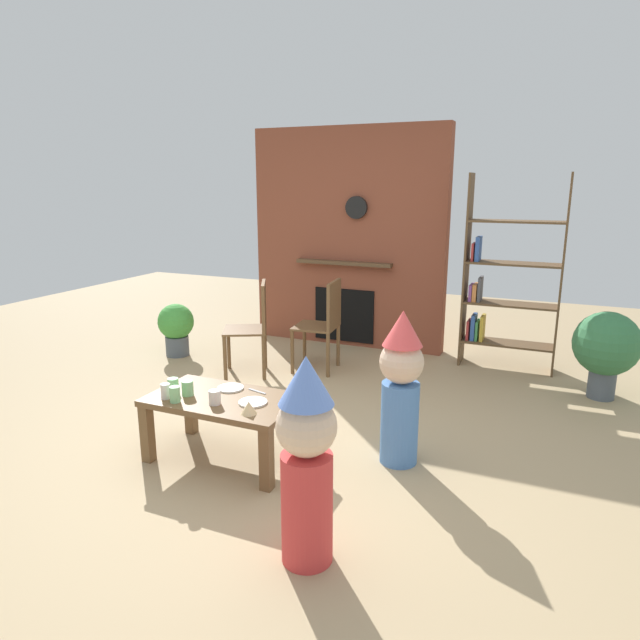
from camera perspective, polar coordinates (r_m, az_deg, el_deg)
ground_plane at (r=4.06m, az=-4.30°, el=-12.49°), size 12.00×12.00×0.00m
brick_fireplace_feature at (r=6.23m, az=2.91°, el=8.25°), size 2.20×0.28×2.40m
bookshelf at (r=5.71m, az=18.39°, el=3.59°), size 0.90×0.28×1.90m
coffee_table at (r=3.75m, az=-9.89°, el=-8.93°), size 0.98×0.56×0.44m
paper_cup_near_left at (r=3.76m, az=-15.60°, el=-7.07°), size 0.06×0.06×0.10m
paper_cup_near_right at (r=3.60m, az=-10.77°, el=-7.82°), size 0.08×0.08×0.09m
paper_cup_center at (r=3.78m, az=-13.47°, el=-6.83°), size 0.08×0.08×0.10m
paper_cup_far_left at (r=3.86m, az=-14.87°, el=-6.50°), size 0.07×0.07×0.10m
paper_cup_far_right at (r=3.69m, az=-14.70°, el=-7.41°), size 0.07×0.07×0.10m
paper_plate_front at (r=3.86m, az=-9.20°, el=-6.92°), size 0.18×0.18×0.01m
paper_plate_rear at (r=3.60m, az=-6.92°, el=-8.39°), size 0.18×0.18×0.01m
birthday_cake_slice at (r=3.43m, az=-7.34°, el=-8.93°), size 0.10×0.10×0.08m
table_fork at (r=3.78m, az=-6.48°, el=-7.30°), size 0.15×0.05×0.01m
child_with_cone_hat at (r=2.68m, az=-1.39°, el=-13.82°), size 0.29×0.29×1.05m
child_in_pink at (r=3.62m, az=8.32°, el=-6.54°), size 0.29×0.29×1.03m
dining_chair_left at (r=5.31m, az=-6.76°, el=-0.28°), size 0.54×0.54×0.90m
dining_chair_middle at (r=5.37m, az=0.49°, el=-0.02°), size 0.44×0.44×0.90m
potted_plant_tall at (r=5.27m, az=27.38°, el=-2.44°), size 0.54×0.54×0.76m
potted_plant_short at (r=6.09m, az=-14.59°, el=-0.62°), size 0.38×0.38×0.56m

